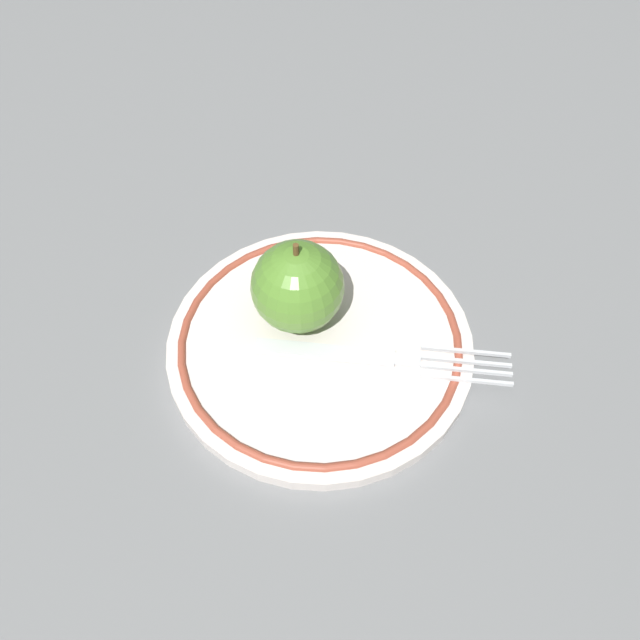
% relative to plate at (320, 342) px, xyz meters
% --- Properties ---
extents(ground_plane, '(2.00, 2.00, 0.00)m').
position_rel_plate_xyz_m(ground_plane, '(-0.01, 0.01, -0.01)').
color(ground_plane, slate).
extents(plate, '(0.22, 0.22, 0.01)m').
position_rel_plate_xyz_m(plate, '(0.00, 0.00, 0.00)').
color(plate, silver).
rests_on(plate, ground_plane).
extents(apple_red_whole, '(0.07, 0.07, 0.08)m').
position_rel_plate_xyz_m(apple_red_whole, '(0.02, 0.02, 0.04)').
color(apple_red_whole, '#54872E').
rests_on(apple_red_whole, plate).
extents(fork, '(0.03, 0.18, 0.00)m').
position_rel_plate_xyz_m(fork, '(-0.01, -0.04, 0.01)').
color(fork, silver).
rests_on(fork, plate).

